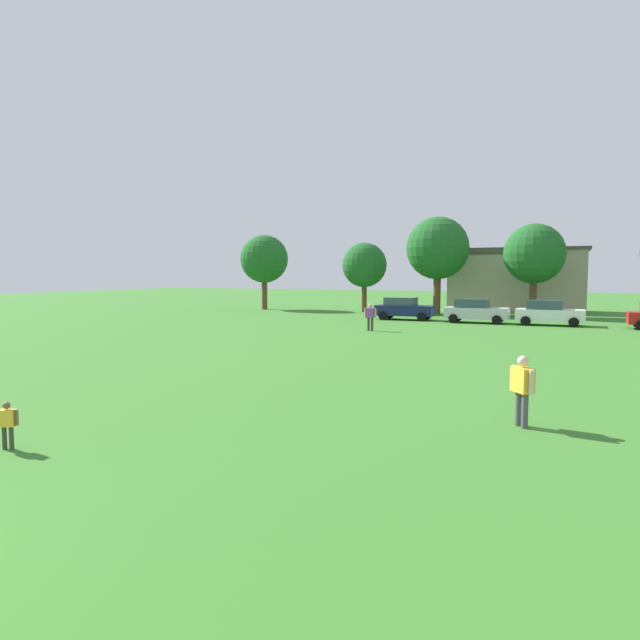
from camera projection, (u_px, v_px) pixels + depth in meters
name	position (u px, v px, depth m)	size (l,w,h in m)	color
ground_plane	(413.00, 332.00, 33.68)	(160.00, 160.00, 0.00)	#387528
child_kite_flyer	(7.00, 421.00, 11.18)	(0.42, 0.28, 0.95)	#3F3833
adult_bystander	(522.00, 385.00, 12.79)	(0.56, 0.63, 1.63)	#4C4C51
bystander_near_trees	(370.00, 315.00, 34.33)	(0.78, 0.36, 1.65)	#3F3833
parked_car_navy_0	(404.00, 308.00, 42.59)	(4.30, 2.02, 1.68)	#141E4C
parked_car_silver_1	(476.00, 311.00, 39.91)	(4.30, 2.02, 1.68)	silver
parked_car_white_2	(549.00, 313.00, 37.99)	(4.30, 2.02, 1.68)	white
tree_far_left	(264.00, 259.00, 54.64)	(4.59, 4.59, 7.15)	brown
tree_left	(364.00, 265.00, 50.86)	(3.99, 3.99, 6.22)	brown
tree_center	(438.00, 248.00, 48.21)	(5.30, 5.30, 8.26)	brown
tree_right	(534.00, 254.00, 45.04)	(4.76, 4.76, 7.41)	brown
house_left	(503.00, 282.00, 52.60)	(8.98, 6.41, 5.37)	beige
house_right	(517.00, 280.00, 52.09)	(12.02, 6.55, 5.73)	tan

